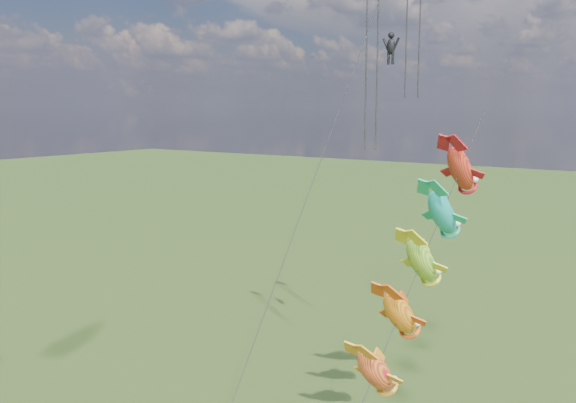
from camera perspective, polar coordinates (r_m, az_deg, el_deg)
The scene contains 2 objects.
fish_windsock_rig at distance 25.65m, azimuth 10.87°, elevation -7.50°, with size 1.50×15.95×15.43m.
parafoil_rig at distance 34.83m, azimuth 8.95°, elevation 13.96°, with size 2.16×17.57×26.92m.
Camera 1 is at (27.61, -17.06, 15.68)m, focal length 40.00 mm.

